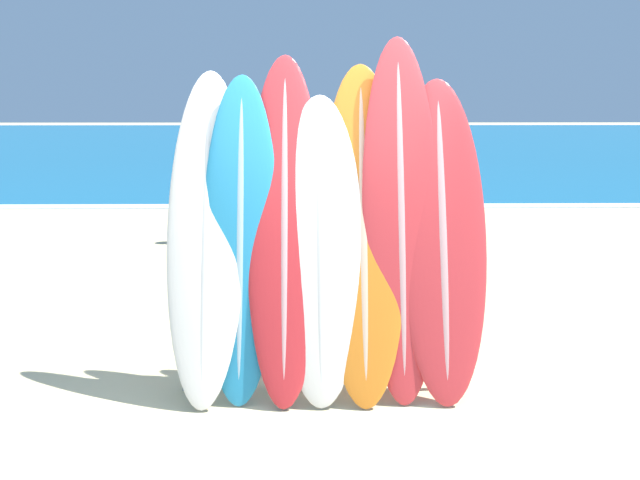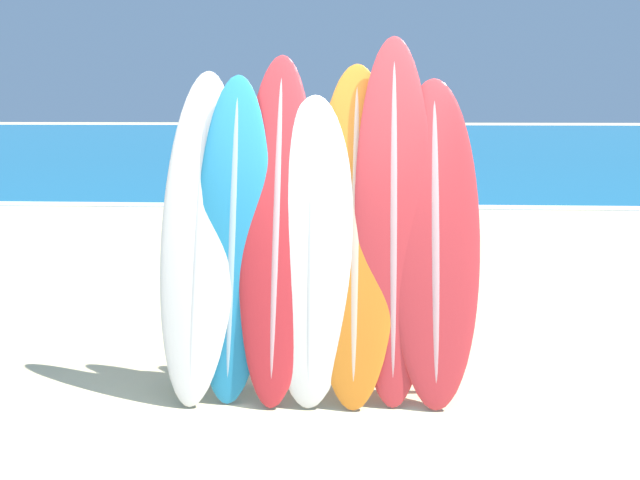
# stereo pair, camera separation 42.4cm
# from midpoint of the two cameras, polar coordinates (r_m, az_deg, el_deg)

# --- Properties ---
(ground_plane) EXTENTS (160.00, 160.00, 0.00)m
(ground_plane) POSITION_cam_midpoint_polar(r_m,az_deg,el_deg) (5.09, -3.55, -12.18)
(ground_plane) COLOR beige
(ocean_water) EXTENTS (120.00, 60.00, 0.01)m
(ocean_water) POSITION_cam_midpoint_polar(r_m,az_deg,el_deg) (43.73, -1.26, 7.71)
(ocean_water) COLOR #146693
(ocean_water) RESTS_ON ground_plane
(surfboard_rack) EXTENTS (1.93, 0.04, 0.89)m
(surfboard_rack) POSITION_cam_midpoint_polar(r_m,az_deg,el_deg) (5.12, -2.23, -6.35)
(surfboard_rack) COLOR slate
(surfboard_rack) RESTS_ON ground_plane
(surfboard_slot_0) EXTENTS (0.53, 0.96, 2.19)m
(surfboard_slot_0) POSITION_cam_midpoint_polar(r_m,az_deg,el_deg) (5.12, -11.02, 0.56)
(surfboard_slot_0) COLOR silver
(surfboard_slot_0) RESTS_ON ground_plane
(surfboard_slot_1) EXTENTS (0.51, 0.76, 2.16)m
(surfboard_slot_1) POSITION_cam_midpoint_polar(r_m,az_deg,el_deg) (5.07, -8.47, 0.34)
(surfboard_slot_1) COLOR teal
(surfboard_slot_1) RESTS_ON ground_plane
(surfboard_slot_2) EXTENTS (0.52, 0.98, 2.31)m
(surfboard_slot_2) POSITION_cam_midpoint_polar(r_m,az_deg,el_deg) (5.06, -5.12, 1.24)
(surfboard_slot_2) COLOR red
(surfboard_slot_2) RESTS_ON ground_plane
(surfboard_slot_3) EXTENTS (0.58, 0.84, 2.03)m
(surfboard_slot_3) POSITION_cam_midpoint_polar(r_m,az_deg,el_deg) (5.01, -2.37, -0.44)
(surfboard_slot_3) COLOR silver
(surfboard_slot_3) RESTS_ON ground_plane
(surfboard_slot_4) EXTENTS (0.58, 0.95, 2.24)m
(surfboard_slot_4) POSITION_cam_midpoint_polar(r_m,az_deg,el_deg) (5.05, 0.92, 0.89)
(surfboard_slot_4) COLOR orange
(surfboard_slot_4) RESTS_ON ground_plane
(surfboard_slot_5) EXTENTS (0.53, 0.86, 2.42)m
(surfboard_slot_5) POSITION_cam_midpoint_polar(r_m,az_deg,el_deg) (5.06, 3.82, 1.94)
(surfboard_slot_5) COLOR red
(surfboard_slot_5) RESTS_ON ground_plane
(surfboard_slot_6) EXTENTS (0.60, 0.84, 2.14)m
(surfboard_slot_6) POSITION_cam_midpoint_polar(r_m,az_deg,el_deg) (5.07, 6.95, 0.25)
(surfboard_slot_6) COLOR red
(surfboard_slot_6) RESTS_ON ground_plane
(person_near_water) EXTENTS (0.30, 0.24, 1.81)m
(person_near_water) POSITION_cam_midpoint_polar(r_m,az_deg,el_deg) (13.10, 3.70, 6.06)
(person_near_water) COLOR tan
(person_near_water) RESTS_ON ground_plane
(person_mid_beach) EXTENTS (0.30, 0.29, 1.78)m
(person_mid_beach) POSITION_cam_midpoint_polar(r_m,az_deg,el_deg) (10.74, -7.38, 4.99)
(person_mid_beach) COLOR #846047
(person_mid_beach) RESTS_ON ground_plane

